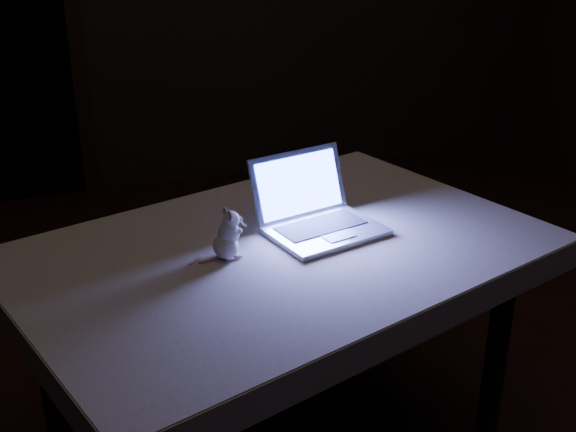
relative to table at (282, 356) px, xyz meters
name	(u,v)px	position (x,y,z in m)	size (l,w,h in m)	color
table	(282,356)	(0.00, 0.00, 0.00)	(1.33, 0.85, 0.71)	black
tablecloth	(269,264)	(-0.04, -0.02, 0.32)	(1.41, 0.94, 0.08)	beige
laptop	(327,200)	(0.14, 0.03, 0.47)	(0.31, 0.27, 0.21)	silver
plush_mouse	(225,234)	(-0.16, -0.02, 0.43)	(0.10, 0.10, 0.13)	silver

